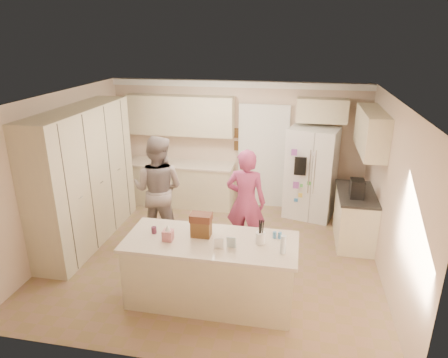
% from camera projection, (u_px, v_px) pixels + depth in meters
% --- Properties ---
extents(floor, '(5.20, 4.60, 0.02)m').
position_uv_depth(floor, '(214.00, 257.00, 6.62)').
color(floor, '#8B6C55').
rests_on(floor, ground).
extents(ceiling, '(5.20, 4.60, 0.02)m').
position_uv_depth(ceiling, '(213.00, 98.00, 5.71)').
color(ceiling, white).
rests_on(ceiling, wall_back).
extents(wall_back, '(5.20, 0.02, 2.60)m').
position_uv_depth(wall_back, '(237.00, 144.00, 8.29)').
color(wall_back, beige).
rests_on(wall_back, ground).
extents(wall_front, '(5.20, 0.02, 2.60)m').
position_uv_depth(wall_front, '(165.00, 263.00, 4.03)').
color(wall_front, beige).
rests_on(wall_front, ground).
extents(wall_left, '(0.02, 4.60, 2.60)m').
position_uv_depth(wall_left, '(60.00, 173.00, 6.62)').
color(wall_left, beige).
rests_on(wall_left, ground).
extents(wall_right, '(0.02, 4.60, 2.60)m').
position_uv_depth(wall_right, '(392.00, 196.00, 5.70)').
color(wall_right, beige).
rests_on(wall_right, ground).
extents(crown_back, '(5.20, 0.08, 0.12)m').
position_uv_depth(crown_back, '(237.00, 84.00, 7.82)').
color(crown_back, white).
rests_on(crown_back, wall_back).
extents(pantry_bank, '(0.60, 2.60, 2.35)m').
position_uv_depth(pantry_bank, '(84.00, 177.00, 6.80)').
color(pantry_bank, beige).
rests_on(pantry_bank, floor).
extents(back_base_cab, '(2.20, 0.60, 0.88)m').
position_uv_depth(back_base_cab, '(181.00, 184.00, 8.51)').
color(back_base_cab, beige).
rests_on(back_base_cab, floor).
extents(back_countertop, '(2.24, 0.63, 0.04)m').
position_uv_depth(back_countertop, '(180.00, 164.00, 8.34)').
color(back_countertop, beige).
rests_on(back_countertop, back_base_cab).
extents(back_upper_cab, '(2.20, 0.35, 0.80)m').
position_uv_depth(back_upper_cab, '(180.00, 115.00, 8.11)').
color(back_upper_cab, beige).
rests_on(back_upper_cab, wall_back).
extents(doorway_opening, '(0.90, 0.06, 2.10)m').
position_uv_depth(doorway_opening, '(263.00, 158.00, 8.25)').
color(doorway_opening, black).
rests_on(doorway_opening, floor).
extents(doorway_casing, '(1.02, 0.03, 2.22)m').
position_uv_depth(doorway_casing, '(263.00, 158.00, 8.22)').
color(doorway_casing, white).
rests_on(doorway_casing, floor).
extents(wall_frame_upper, '(0.15, 0.02, 0.20)m').
position_uv_depth(wall_frame_upper, '(238.00, 133.00, 8.16)').
color(wall_frame_upper, brown).
rests_on(wall_frame_upper, wall_back).
extents(wall_frame_lower, '(0.15, 0.02, 0.20)m').
position_uv_depth(wall_frame_lower, '(238.00, 146.00, 8.26)').
color(wall_frame_lower, brown).
rests_on(wall_frame_lower, wall_back).
extents(refrigerator, '(1.05, 0.90, 1.80)m').
position_uv_depth(refrigerator, '(311.00, 173.00, 7.80)').
color(refrigerator, white).
rests_on(refrigerator, floor).
extents(fridge_seam, '(0.02, 0.02, 1.78)m').
position_uv_depth(fridge_seam, '(311.00, 179.00, 7.47)').
color(fridge_seam, gray).
rests_on(fridge_seam, refrigerator).
extents(fridge_dispenser, '(0.22, 0.03, 0.35)m').
position_uv_depth(fridge_dispenser, '(300.00, 166.00, 7.42)').
color(fridge_dispenser, black).
rests_on(fridge_dispenser, refrigerator).
extents(fridge_handle_l, '(0.02, 0.02, 0.85)m').
position_uv_depth(fridge_handle_l, '(309.00, 172.00, 7.42)').
color(fridge_handle_l, silver).
rests_on(fridge_handle_l, refrigerator).
extents(fridge_handle_r, '(0.02, 0.02, 0.85)m').
position_uv_depth(fridge_handle_r, '(315.00, 172.00, 7.40)').
color(fridge_handle_r, silver).
rests_on(fridge_handle_r, refrigerator).
extents(over_fridge_cab, '(0.95, 0.35, 0.45)m').
position_uv_depth(over_fridge_cab, '(322.00, 110.00, 7.55)').
color(over_fridge_cab, beige).
rests_on(over_fridge_cab, wall_back).
extents(right_base_cab, '(0.60, 1.20, 0.88)m').
position_uv_depth(right_base_cab, '(354.00, 218.00, 6.97)').
color(right_base_cab, beige).
rests_on(right_base_cab, floor).
extents(right_countertop, '(0.63, 1.24, 0.04)m').
position_uv_depth(right_countertop, '(357.00, 194.00, 6.82)').
color(right_countertop, '#2D2B28').
rests_on(right_countertop, right_base_cab).
extents(right_upper_cab, '(0.35, 1.50, 0.70)m').
position_uv_depth(right_upper_cab, '(371.00, 131.00, 6.61)').
color(right_upper_cab, beige).
rests_on(right_upper_cab, wall_right).
extents(coffee_maker, '(0.22, 0.28, 0.30)m').
position_uv_depth(coffee_maker, '(357.00, 188.00, 6.58)').
color(coffee_maker, black).
rests_on(coffee_maker, right_countertop).
extents(island_base, '(2.20, 0.90, 0.88)m').
position_uv_depth(island_base, '(211.00, 272.00, 5.41)').
color(island_base, beige).
rests_on(island_base, floor).
extents(island_top, '(2.28, 0.96, 0.05)m').
position_uv_depth(island_top, '(211.00, 242.00, 5.25)').
color(island_top, beige).
rests_on(island_top, island_base).
extents(utensil_crock, '(0.13, 0.13, 0.15)m').
position_uv_depth(utensil_crock, '(260.00, 238.00, 5.15)').
color(utensil_crock, white).
rests_on(utensil_crock, island_top).
extents(tissue_box, '(0.13, 0.13, 0.14)m').
position_uv_depth(tissue_box, '(168.00, 235.00, 5.22)').
color(tissue_box, '#CF7680').
rests_on(tissue_box, island_top).
extents(tissue_plume, '(0.08, 0.08, 0.08)m').
position_uv_depth(tissue_plume, '(168.00, 228.00, 5.19)').
color(tissue_plume, white).
rests_on(tissue_plume, tissue_box).
extents(dollhouse_body, '(0.26, 0.18, 0.22)m').
position_uv_depth(dollhouse_body, '(201.00, 228.00, 5.32)').
color(dollhouse_body, brown).
rests_on(dollhouse_body, island_top).
extents(dollhouse_roof, '(0.28, 0.20, 0.10)m').
position_uv_depth(dollhouse_roof, '(201.00, 217.00, 5.27)').
color(dollhouse_roof, '#592D1E').
rests_on(dollhouse_roof, dollhouse_body).
extents(jam_jar, '(0.07, 0.07, 0.09)m').
position_uv_depth(jam_jar, '(154.00, 230.00, 5.42)').
color(jam_jar, '#59263F').
rests_on(jam_jar, island_top).
extents(greeting_card_a, '(0.12, 0.06, 0.16)m').
position_uv_depth(greeting_card_a, '(219.00, 243.00, 5.00)').
color(greeting_card_a, white).
rests_on(greeting_card_a, island_top).
extents(greeting_card_b, '(0.12, 0.05, 0.16)m').
position_uv_depth(greeting_card_b, '(231.00, 243.00, 5.02)').
color(greeting_card_b, silver).
rests_on(greeting_card_b, island_top).
extents(water_bottle, '(0.07, 0.07, 0.24)m').
position_uv_depth(water_bottle, '(283.00, 245.00, 4.90)').
color(water_bottle, silver).
rests_on(water_bottle, island_top).
extents(shaker_salt, '(0.05, 0.05, 0.09)m').
position_uv_depth(shaker_salt, '(275.00, 235.00, 5.28)').
color(shaker_salt, teal).
rests_on(shaker_salt, island_top).
extents(shaker_pepper, '(0.05, 0.05, 0.09)m').
position_uv_depth(shaker_pepper, '(280.00, 235.00, 5.27)').
color(shaker_pepper, teal).
rests_on(shaker_pepper, island_top).
extents(teen_boy, '(0.96, 0.77, 1.90)m').
position_uv_depth(teen_boy, '(158.00, 189.00, 6.87)').
color(teen_boy, gray).
rests_on(teen_boy, floor).
extents(teen_girl, '(0.67, 0.46, 1.79)m').
position_uv_depth(teen_girl, '(246.00, 202.00, 6.50)').
color(teen_girl, '#C13B88').
rests_on(teen_girl, floor).
extents(fridge_magnets, '(0.76, 0.02, 1.44)m').
position_uv_depth(fridge_magnets, '(311.00, 179.00, 7.47)').
color(fridge_magnets, tan).
rests_on(fridge_magnets, refrigerator).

